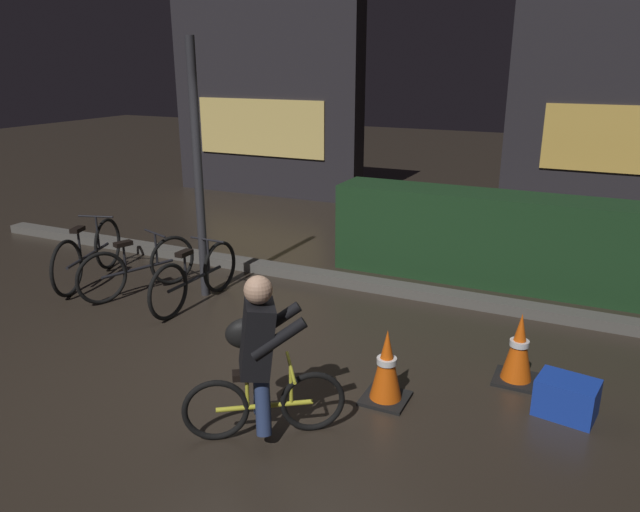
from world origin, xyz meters
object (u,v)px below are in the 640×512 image
parked_bike_leftmost (88,254)px  cyclist (259,357)px  parked_bike_left_mid (138,268)px  traffic_cone_near (387,367)px  blue_crate (566,397)px  street_post (198,173)px  traffic_cone_far (519,349)px  parked_bike_center_left (195,277)px

parked_bike_leftmost → cyclist: cyclist is taller
parked_bike_left_mid → traffic_cone_near: 3.57m
blue_crate → cyclist: cyclist is taller
street_post → cyclist: size_ratio=2.32×
parked_bike_left_mid → cyclist: cyclist is taller
parked_bike_leftmost → traffic_cone_far: bearing=-110.7°
parked_bike_leftmost → traffic_cone_near: 4.40m
parked_bike_leftmost → cyclist: bearing=-135.2°
parked_bike_left_mid → parked_bike_center_left: 0.81m
parked_bike_left_mid → traffic_cone_near: parked_bike_left_mid is taller
parked_bike_leftmost → blue_crate: parked_bike_leftmost is taller
parked_bike_left_mid → traffic_cone_far: 4.34m
parked_bike_center_left → street_post: bearing=18.8°
street_post → parked_bike_left_mid: street_post is taller
street_post → blue_crate: 4.33m
parked_bike_leftmost → traffic_cone_far: (5.18, -0.29, -0.05)m
parked_bike_center_left → traffic_cone_far: bearing=-92.3°
cyclist → traffic_cone_far: bearing=10.3°
traffic_cone_far → cyclist: 2.27m
traffic_cone_near → traffic_cone_far: bearing=40.4°
traffic_cone_far → cyclist: (-1.58, -1.60, 0.32)m
parked_bike_leftmost → parked_bike_center_left: (1.66, -0.06, -0.03)m
street_post → parked_bike_left_mid: 1.37m
traffic_cone_near → cyclist: bearing=-129.3°
cyclist → traffic_cone_near: bearing=15.7°
parked_bike_center_left → parked_bike_leftmost: bearing=89.5°
parked_bike_left_mid → cyclist: 3.32m
street_post → traffic_cone_far: 3.83m
blue_crate → parked_bike_left_mid: bearing=172.8°
parked_bike_center_left → traffic_cone_near: size_ratio=2.47×
traffic_cone_near → blue_crate: bearing=16.7°
parked_bike_leftmost → traffic_cone_near: (4.27, -1.07, -0.05)m
parked_bike_left_mid → parked_bike_center_left: bearing=-69.7°
street_post → cyclist: (2.03, -2.13, -0.81)m
cyclist → parked_bike_leftmost: bearing=117.3°
parked_bike_left_mid → blue_crate: size_ratio=3.28×
parked_bike_center_left → traffic_cone_far: parked_bike_center_left is taller
street_post → cyclist: bearing=-46.3°
street_post → parked_bike_center_left: (0.09, -0.29, -1.12)m
parked_bike_center_left → cyclist: 2.69m
parked_bike_leftmost → cyclist: 4.07m
street_post → blue_crate: street_post is taller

